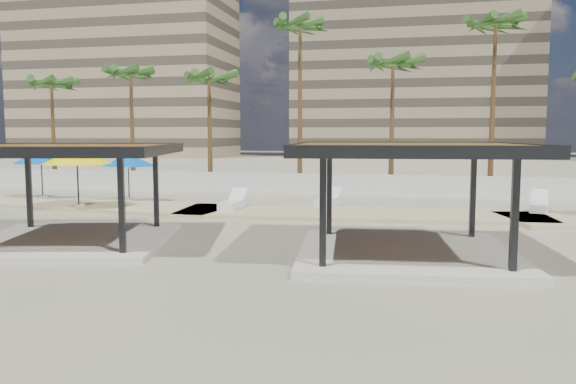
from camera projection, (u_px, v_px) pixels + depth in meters
name	position (u px, v px, depth m)	size (l,w,h in m)	color
ground	(276.00, 244.00, 18.43)	(200.00, 200.00, 0.00)	tan
promenade	(359.00, 213.00, 25.44)	(44.45, 7.97, 0.24)	#C6B284
boundary_wall	(339.00, 184.00, 33.91)	(56.00, 0.30, 1.20)	silver
building_west	(126.00, 63.00, 91.97)	(34.00, 16.00, 32.40)	#937F60
building_mid	(413.00, 69.00, 91.83)	(38.00, 16.00, 30.40)	#847259
pavilion_central	(408.00, 189.00, 16.49)	(7.28, 7.28, 3.34)	beige
pavilion_west	(69.00, 185.00, 18.34)	(7.80, 7.80, 3.27)	beige
umbrella_a	(128.00, 160.00, 29.35)	(2.99, 2.99, 2.42)	beige
umbrella_b	(77.00, 156.00, 26.18)	(3.77, 3.77, 2.80)	beige
umbrella_f	(41.00, 157.00, 30.27)	(3.65, 3.65, 2.55)	beige
lounger_a	(233.00, 204.00, 25.88)	(0.77, 2.31, 0.87)	white
lounger_b	(328.00, 201.00, 27.14)	(1.17, 2.22, 0.80)	white
lounger_d	(539.00, 206.00, 25.23)	(1.18, 2.42, 0.88)	white
palm_a	(51.00, 88.00, 40.03)	(3.00, 3.00, 8.01)	brown
palm_b	(131.00, 78.00, 39.06)	(3.00, 3.00, 8.66)	brown
palm_c	(209.00, 82.00, 37.23)	(3.00, 3.00, 8.14)	brown
palm_d	(300.00, 33.00, 36.39)	(3.00, 3.00, 11.46)	brown
palm_e	(393.00, 68.00, 34.86)	(3.00, 3.00, 8.81)	brown
palm_f	(496.00, 31.00, 33.54)	(3.00, 3.00, 11.04)	brown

